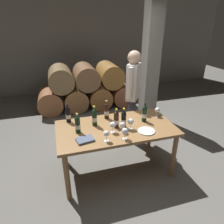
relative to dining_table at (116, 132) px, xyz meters
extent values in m
plane|color=#66635E|center=(0.00, 0.00, -0.67)|extent=(14.00, 14.00, 0.00)
cube|color=gray|center=(0.00, 4.20, 0.73)|extent=(10.00, 0.24, 2.80)
cylinder|color=brown|center=(-0.95, 2.60, -0.37)|extent=(0.60, 0.90, 0.60)
cylinder|color=brown|center=(-0.32, 2.60, -0.37)|extent=(0.60, 0.90, 0.60)
cylinder|color=brown|center=(0.31, 2.60, -0.37)|extent=(0.60, 0.90, 0.60)
cylinder|color=brown|center=(0.95, 2.60, -0.37)|extent=(0.60, 0.90, 0.60)
cylinder|color=brown|center=(-0.63, 2.60, 0.18)|extent=(0.60, 0.90, 0.60)
cylinder|color=brown|center=(0.00, 2.60, 0.18)|extent=(0.60, 0.90, 0.60)
cylinder|color=olive|center=(0.63, 2.60, 0.18)|extent=(0.60, 0.90, 0.60)
cube|color=gray|center=(1.30, 1.60, 0.63)|extent=(0.32, 0.32, 2.60)
cube|color=olive|center=(0.00, 0.00, 0.07)|extent=(1.70, 0.90, 0.04)
cylinder|color=olive|center=(-0.77, -0.39, -0.31)|extent=(0.07, 0.07, 0.72)
cylinder|color=olive|center=(0.77, -0.39, -0.31)|extent=(0.07, 0.07, 0.72)
cylinder|color=olive|center=(-0.77, 0.39, -0.31)|extent=(0.07, 0.07, 0.72)
cylinder|color=olive|center=(0.77, 0.39, -0.31)|extent=(0.07, 0.07, 0.72)
cylinder|color=black|center=(0.10, -0.04, 0.20)|extent=(0.07, 0.07, 0.21)
sphere|color=black|center=(0.10, -0.04, 0.31)|extent=(0.07, 0.07, 0.07)
cylinder|color=black|center=(0.10, -0.04, 0.34)|extent=(0.03, 0.03, 0.07)
cylinder|color=gold|center=(0.10, -0.04, 0.38)|extent=(0.03, 0.03, 0.02)
cylinder|color=silver|center=(0.10, -0.04, 0.19)|extent=(0.07, 0.07, 0.06)
cylinder|color=black|center=(0.47, 0.05, 0.20)|extent=(0.07, 0.07, 0.21)
sphere|color=black|center=(0.47, 0.05, 0.31)|extent=(0.07, 0.07, 0.07)
cylinder|color=black|center=(0.47, 0.05, 0.33)|extent=(0.03, 0.03, 0.07)
cylinder|color=black|center=(0.47, 0.05, 0.38)|extent=(0.03, 0.03, 0.02)
cylinder|color=silver|center=(0.47, 0.05, 0.19)|extent=(0.07, 0.07, 0.06)
cylinder|color=black|center=(-0.55, 0.00, 0.19)|extent=(0.07, 0.07, 0.20)
sphere|color=black|center=(-0.55, 0.00, 0.30)|extent=(0.07, 0.07, 0.07)
cylinder|color=black|center=(-0.55, 0.00, 0.33)|extent=(0.03, 0.03, 0.06)
cylinder|color=tan|center=(-0.55, 0.00, 0.37)|extent=(0.03, 0.03, 0.02)
cylinder|color=silver|center=(-0.55, 0.00, 0.18)|extent=(0.07, 0.07, 0.06)
cylinder|color=black|center=(-0.06, 0.31, 0.20)|extent=(0.07, 0.07, 0.21)
sphere|color=black|center=(-0.06, 0.31, 0.31)|extent=(0.07, 0.07, 0.07)
cylinder|color=black|center=(-0.06, 0.31, 0.34)|extent=(0.03, 0.03, 0.07)
cylinder|color=tan|center=(-0.06, 0.31, 0.38)|extent=(0.03, 0.03, 0.02)
cylinder|color=silver|center=(-0.06, 0.31, 0.19)|extent=(0.07, 0.07, 0.06)
cylinder|color=black|center=(0.00, -0.02, 0.19)|extent=(0.07, 0.07, 0.21)
sphere|color=black|center=(0.00, -0.02, 0.30)|extent=(0.07, 0.07, 0.07)
cylinder|color=black|center=(0.00, -0.02, 0.33)|extent=(0.03, 0.03, 0.06)
cylinder|color=gold|center=(0.00, -0.02, 0.37)|extent=(0.03, 0.03, 0.02)
cylinder|color=silver|center=(0.00, -0.02, 0.18)|extent=(0.07, 0.07, 0.06)
cylinder|color=black|center=(-0.64, 0.36, 0.19)|extent=(0.07, 0.07, 0.21)
sphere|color=black|center=(-0.64, 0.36, 0.30)|extent=(0.07, 0.07, 0.07)
cylinder|color=black|center=(-0.64, 0.36, 0.33)|extent=(0.03, 0.03, 0.06)
cylinder|color=black|center=(-0.64, 0.36, 0.37)|extent=(0.03, 0.03, 0.02)
cylinder|color=silver|center=(-0.64, 0.36, 0.18)|extent=(0.07, 0.07, 0.06)
cylinder|color=black|center=(-0.28, 0.14, 0.20)|extent=(0.07, 0.07, 0.21)
sphere|color=black|center=(-0.28, 0.14, 0.31)|extent=(0.07, 0.07, 0.07)
cylinder|color=black|center=(-0.28, 0.14, 0.34)|extent=(0.03, 0.03, 0.07)
cylinder|color=gold|center=(-0.28, 0.14, 0.39)|extent=(0.03, 0.03, 0.02)
cylinder|color=silver|center=(-0.28, 0.14, 0.19)|extent=(0.07, 0.07, 0.06)
cylinder|color=white|center=(-0.09, -0.13, 0.09)|extent=(0.06, 0.06, 0.00)
cylinder|color=white|center=(-0.09, -0.13, 0.13)|extent=(0.01, 0.01, 0.07)
sphere|color=white|center=(-0.09, -0.13, 0.21)|extent=(0.09, 0.09, 0.09)
cylinder|color=white|center=(0.18, -0.11, 0.09)|extent=(0.06, 0.06, 0.00)
cylinder|color=white|center=(0.18, -0.11, 0.13)|extent=(0.01, 0.01, 0.07)
sphere|color=white|center=(0.18, -0.11, 0.21)|extent=(0.09, 0.09, 0.09)
cylinder|color=white|center=(0.02, -0.33, 0.09)|extent=(0.06, 0.06, 0.00)
cylinder|color=white|center=(0.02, -0.33, 0.13)|extent=(0.01, 0.01, 0.07)
sphere|color=white|center=(0.02, -0.33, 0.21)|extent=(0.09, 0.09, 0.09)
cylinder|color=white|center=(-0.23, -0.32, 0.09)|extent=(0.06, 0.06, 0.00)
cylinder|color=white|center=(-0.23, -0.32, 0.13)|extent=(0.01, 0.01, 0.07)
sphere|color=white|center=(-0.23, -0.32, 0.20)|extent=(0.08, 0.08, 0.08)
cylinder|color=white|center=(0.04, -0.16, 0.09)|extent=(0.06, 0.06, 0.00)
cylinder|color=white|center=(0.04, -0.16, 0.13)|extent=(0.01, 0.01, 0.07)
sphere|color=white|center=(0.04, -0.16, 0.21)|extent=(0.08, 0.08, 0.08)
cylinder|color=white|center=(0.73, 0.14, 0.09)|extent=(0.06, 0.06, 0.00)
cylinder|color=white|center=(0.73, 0.14, 0.13)|extent=(0.01, 0.01, 0.07)
sphere|color=white|center=(0.73, 0.14, 0.21)|extent=(0.08, 0.08, 0.08)
cube|color=#4C5670|center=(-0.49, -0.23, 0.11)|extent=(0.25, 0.20, 0.03)
cylinder|color=white|center=(0.37, -0.24, 0.10)|extent=(0.24, 0.24, 0.01)
cylinder|color=#383842|center=(0.59, 0.79, -0.24)|extent=(0.11, 0.11, 0.85)
cylinder|color=#383842|center=(0.52, 0.71, -0.24)|extent=(0.11, 0.11, 0.85)
cube|color=silver|center=(0.55, 0.75, 0.51)|extent=(0.33, 0.36, 0.64)
cylinder|color=silver|center=(0.68, 0.92, 0.54)|extent=(0.08, 0.08, 0.54)
cylinder|color=silver|center=(0.43, 0.58, 0.54)|extent=(0.08, 0.08, 0.54)
sphere|color=tan|center=(0.55, 0.75, 0.93)|extent=(0.23, 0.23, 0.23)
camera|label=1|loc=(-0.77, -2.41, 1.51)|focal=31.91mm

